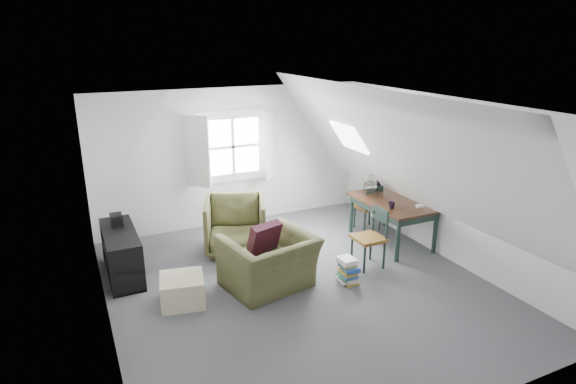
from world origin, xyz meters
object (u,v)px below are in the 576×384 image
media_shelf (122,256)px  dining_chair_near (371,237)px  dining_table (392,206)px  dining_chair_far (369,207)px  magazine_stack (348,271)px  armchair_far (236,250)px  ottoman (182,290)px  armchair_near (269,287)px

media_shelf → dining_chair_near: bearing=-21.6°
dining_table → dining_chair_far: size_ratio=1.73×
media_shelf → magazine_stack: size_ratio=3.59×
dining_chair_far → dining_chair_near: bearing=66.4°
armchair_far → ottoman: 1.74m
dining_chair_near → magazine_stack: (-0.58, -0.31, -0.29)m
ottoman → media_shelf: media_shelf is taller
media_shelf → magazine_stack: media_shelf is taller
dining_chair_far → magazine_stack: (-1.37, -1.51, -0.26)m
armchair_near → armchair_far: size_ratio=1.20×
dining_chair_far → dining_chair_near: dining_chair_near is taller
armchair_far → armchair_near: bearing=-69.9°
ottoman → dining_table: size_ratio=0.37×
armchair_far → dining_chair_near: bearing=-20.7°
dining_chair_near → dining_table: bearing=135.2°
armchair_far → media_shelf: bearing=-155.4°
armchair_far → media_shelf: media_shelf is taller
dining_chair_far → magazine_stack: 2.06m
armchair_near → magazine_stack: size_ratio=3.14×
armchair_far → dining_chair_far: bearing=15.0°
dining_table → magazine_stack: size_ratio=3.99×
ottoman → media_shelf: (-0.60, 1.11, 0.12)m
armchair_near → dining_chair_near: (1.64, -0.05, 0.48)m
ottoman → dining_chair_near: 2.84m
ottoman → dining_chair_near: dining_chair_near is taller
dining_chair_near → media_shelf: dining_chair_near is taller
armchair_far → magazine_stack: 2.03m
ottoman → dining_chair_near: bearing=-2.9°
dining_chair_far → magazine_stack: bearing=57.6°
magazine_stack → dining_chair_near: bearing=28.2°
dining_chair_far → media_shelf: 4.22m
ottoman → dining_table: dining_table is taller
dining_chair_near → magazine_stack: size_ratio=2.46×
dining_chair_far → armchair_near: bearing=35.0°
dining_chair_near → media_shelf: size_ratio=0.68×
ottoman → armchair_near: bearing=-4.2°
media_shelf → ottoman: bearing=-63.1°
armchair_far → ottoman: size_ratio=1.75×
media_shelf → dining_chair_far: bearing=-2.2°
armchair_far → dining_chair_near: (1.65, -1.41, 0.48)m
media_shelf → magazine_stack: 3.25m
armchair_far → dining_table: (2.48, -0.81, 0.64)m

